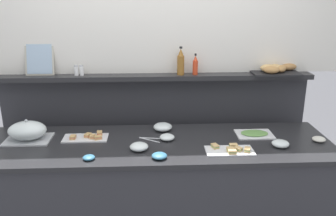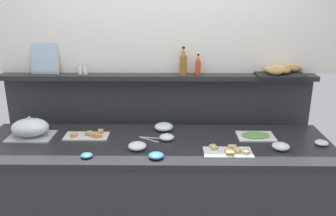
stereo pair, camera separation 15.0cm
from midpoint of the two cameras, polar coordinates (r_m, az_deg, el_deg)
ground_plane at (r=3.65m, az=-0.17°, el=-14.67°), size 12.00×12.00×0.00m
buffet_counter at (r=2.90m, az=-0.36°, el=-13.65°), size 2.64×0.75×0.90m
back_ledge_unit at (r=3.28m, az=-0.20°, el=-5.00°), size 2.67×0.22×1.31m
sandwich_platter_front at (r=2.83m, az=-11.21°, el=-4.35°), size 0.34×0.16×0.04m
sandwich_platter_side at (r=2.56m, az=11.42°, el=-6.86°), size 0.34×0.17×0.04m
cold_cuts_platter at (r=2.88m, az=15.33°, el=-4.33°), size 0.29×0.20×0.02m
serving_cloche at (r=2.92m, az=-19.84°, el=-3.09°), size 0.34×0.24×0.17m
glass_bowl_large at (r=2.72m, az=1.37°, el=-4.74°), size 0.11×0.11×0.05m
glass_bowl_medium at (r=2.71m, az=19.14°, el=-5.87°), size 0.13×0.13×0.05m
glass_bowl_small at (r=2.90m, az=0.80°, el=-3.09°), size 0.15×0.15×0.06m
glass_bowl_extra at (r=2.57m, az=-3.28°, el=-6.15°), size 0.13×0.13×0.05m
condiment_bowl_red at (r=2.90m, az=24.76°, el=-5.09°), size 0.10×0.10×0.03m
condiment_bowl_dark at (r=2.44m, az=-0.13°, el=-7.64°), size 0.11×0.11×0.04m
condiment_bowl_cream at (r=2.49m, az=-11.22°, el=-7.48°), size 0.08×0.08×0.03m
serving_tongs at (r=2.73m, az=-1.41°, el=-4.96°), size 0.19×0.11×0.01m
hot_sauce_bottle at (r=3.00m, az=6.27°, el=6.73°), size 0.04×0.04×0.18m
vinegar_bottle_amber at (r=2.98m, az=3.92°, el=7.27°), size 0.06×0.06×0.24m
salt_shaker at (r=3.08m, az=-12.56°, el=6.07°), size 0.03×0.03×0.09m
pepper_shaker at (r=3.07m, az=-11.75°, el=6.09°), size 0.03×0.03×0.09m
bread_basket at (r=3.15m, az=18.86°, el=5.64°), size 0.42×0.26×0.08m
framed_picture at (r=3.18m, az=-17.85°, el=7.66°), size 0.24×0.08×0.27m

